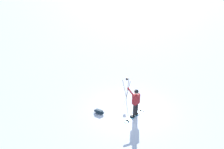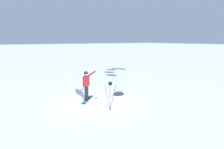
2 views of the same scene
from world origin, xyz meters
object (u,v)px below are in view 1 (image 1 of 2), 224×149
Objects in this scene: gear_bag_large at (99,112)px; camera_tripod at (127,84)px; snowboarder at (136,100)px; snowboard at (134,115)px.

camera_tripod is (1.84, -1.84, 0.92)m from gear_bag_large.
snowboarder is 2.42× the size of gear_bag_large.
snowboard is at bearing -173.88° from camera_tripod.
camera_tripod is (2.19, 0.27, -0.03)m from snowboarder.
camera_tripod is at bearing 7.10° from snowboarder.
snowboard is 2.40m from camera_tripod.
camera_tripod is at bearing 6.12° from snowboard.
gear_bag_large is (0.31, 2.07, 0.11)m from snowboard.
snowboard is 2.10m from gear_bag_large.
gear_bag_large is 2.76m from camera_tripod.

